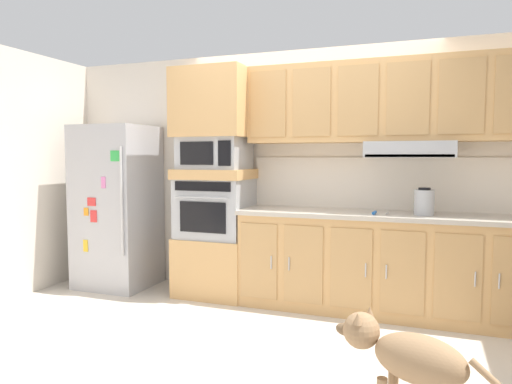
{
  "coord_description": "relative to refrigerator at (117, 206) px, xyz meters",
  "views": [
    {
      "loc": [
        1.12,
        -3.56,
        1.43
      ],
      "look_at": [
        -0.27,
        0.24,
        1.12
      ],
      "focal_mm": 32.58,
      "sensor_mm": 36.0,
      "label": 1
    }
  ],
  "objects": [
    {
      "name": "side_panel_left",
      "position": [
        -0.74,
        -0.68,
        0.37
      ],
      "size": [
        0.12,
        7.1,
        2.5
      ],
      "primitive_type": "cube",
      "color": "silver",
      "rests_on": "ground"
    },
    {
      "name": "ground_plane",
      "position": [
        2.06,
        -0.68,
        -0.88
      ],
      "size": [
        9.6,
        9.6,
        0.0
      ],
      "primitive_type": "plane",
      "color": "beige"
    },
    {
      "name": "countertop_slab",
      "position": [
        3.02,
        0.07,
        0.02
      ],
      "size": [
        3.02,
        0.64,
        0.04
      ],
      "primitive_type": "cube",
      "color": "#BCB2A3",
      "rests_on": "lower_cabinet_run"
    },
    {
      "name": "dog",
      "position": [
        3.11,
        -1.83,
        -0.47
      ],
      "size": [
        0.81,
        0.41,
        0.6
      ],
      "rotation": [
        0.0,
        0.0,
        2.78
      ],
      "color": "#997551",
      "rests_on": "ground"
    },
    {
      "name": "appliance_mid_shelf",
      "position": [
        1.16,
        0.07,
        0.37
      ],
      "size": [
        0.74,
        0.62,
        0.1
      ],
      "primitive_type": "cube",
      "color": "tan",
      "rests_on": "built_in_oven"
    },
    {
      "name": "oven_base_cabinet",
      "position": [
        1.16,
        0.07,
        -0.58
      ],
      "size": [
        0.74,
        0.62,
        0.6
      ],
      "primitive_type": "cube",
      "color": "tan",
      "rests_on": "ground"
    },
    {
      "name": "microwave",
      "position": [
        1.16,
        0.07,
        0.58
      ],
      "size": [
        0.64,
        0.54,
        0.32
      ],
      "color": "#A8AAAF",
      "rests_on": "appliance_mid_shelf"
    },
    {
      "name": "electric_kettle",
      "position": [
        3.17,
        0.02,
        0.15
      ],
      "size": [
        0.17,
        0.17,
        0.24
      ],
      "color": "#A8AAAF",
      "rests_on": "countertop_slab"
    },
    {
      "name": "refrigerator",
      "position": [
        0.0,
        0.0,
        0.0
      ],
      "size": [
        0.76,
        0.73,
        1.76
      ],
      "color": "#ADADB2",
      "rests_on": "ground"
    },
    {
      "name": "built_in_oven",
      "position": [
        1.16,
        0.07,
        0.02
      ],
      "size": [
        0.7,
        0.62,
        0.6
      ],
      "color": "#A8AAAF",
      "rests_on": "oven_base_cabinet"
    },
    {
      "name": "lower_cabinet_run",
      "position": [
        3.02,
        0.07,
        -0.44
      ],
      "size": [
        2.98,
        0.63,
        0.88
      ],
      "color": "tan",
      "rests_on": "ground"
    },
    {
      "name": "back_kitchen_wall",
      "position": [
        2.06,
        0.43,
        0.37
      ],
      "size": [
        6.2,
        0.12,
        2.5
      ],
      "primitive_type": "cube",
      "color": "silver",
      "rests_on": "ground"
    },
    {
      "name": "appliance_upper_cabinet",
      "position": [
        1.16,
        0.07,
        1.08
      ],
      "size": [
        0.74,
        0.62,
        0.68
      ],
      "primitive_type": "cube",
      "color": "tan",
      "rests_on": "microwave"
    },
    {
      "name": "screwdriver",
      "position": [
        2.77,
        -0.07,
        0.05
      ],
      "size": [
        0.14,
        0.12,
        0.03
      ],
      "color": "blue",
      "rests_on": "countertop_slab"
    },
    {
      "name": "upper_cabinet_with_hood",
      "position": [
        3.02,
        0.19,
        1.02
      ],
      "size": [
        2.98,
        0.48,
        0.88
      ],
      "color": "tan",
      "rests_on": "backsplash_panel"
    },
    {
      "name": "backsplash_panel",
      "position": [
        3.02,
        0.36,
        0.29
      ],
      "size": [
        3.02,
        0.02,
        0.5
      ],
      "primitive_type": "cube",
      "color": "white",
      "rests_on": "countertop_slab"
    }
  ]
}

